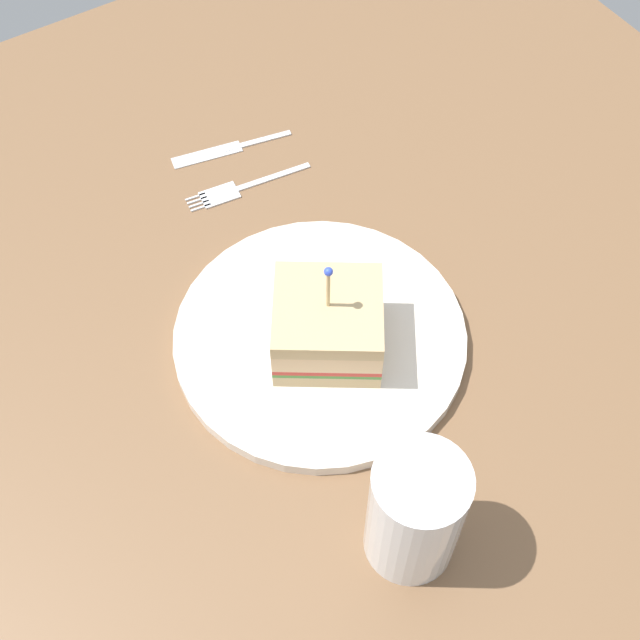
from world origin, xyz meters
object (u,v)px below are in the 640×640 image
plate (320,337)px  drink_glass (415,515)px  knife (225,149)px  sandwich_half_center (326,326)px  fork (235,189)px

plate → drink_glass: bearing=78.1°
knife → plate: bearing=80.3°
sandwich_half_center → drink_glass: bearing=78.0°
plate → sandwich_half_center: bearing=80.4°
drink_glass → knife: (-7.96, -42.41, -5.07)cm
plate → drink_glass: drink_glass is taller
drink_glass → fork: 38.07cm
drink_glass → sandwich_half_center: bearing=-102.0°
knife → fork: bearing=71.1°
plate → knife: plate is taller
fork → drink_glass: bearing=80.6°
sandwich_half_center → fork: (-2.52, -20.08, -3.86)cm
plate → knife: 24.46cm
sandwich_half_center → fork: size_ratio=0.94×
sandwich_half_center → knife: size_ratio=0.97×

